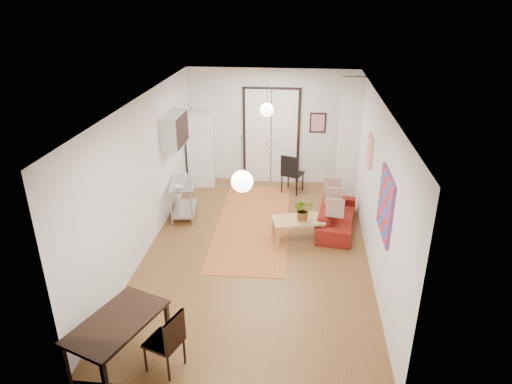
# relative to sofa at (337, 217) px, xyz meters

# --- Properties ---
(floor) EXTENTS (7.00, 7.00, 0.00)m
(floor) POSITION_rel_sofa_xyz_m (-1.57, -1.04, -0.26)
(floor) COLOR brown
(floor) RESTS_ON ground
(ceiling) EXTENTS (4.20, 7.00, 0.02)m
(ceiling) POSITION_rel_sofa_xyz_m (-1.57, -1.04, 2.64)
(ceiling) COLOR white
(ceiling) RESTS_ON wall_back
(wall_back) EXTENTS (4.20, 0.02, 2.90)m
(wall_back) POSITION_rel_sofa_xyz_m (-1.57, 2.46, 1.19)
(wall_back) COLOR silver
(wall_back) RESTS_ON floor
(wall_front) EXTENTS (4.20, 0.02, 2.90)m
(wall_front) POSITION_rel_sofa_xyz_m (-1.57, -4.54, 1.19)
(wall_front) COLOR silver
(wall_front) RESTS_ON floor
(wall_left) EXTENTS (0.02, 7.00, 2.90)m
(wall_left) POSITION_rel_sofa_xyz_m (-3.67, -1.04, 1.19)
(wall_left) COLOR silver
(wall_left) RESTS_ON floor
(wall_right) EXTENTS (0.02, 7.00, 2.90)m
(wall_right) POSITION_rel_sofa_xyz_m (0.53, -1.04, 1.19)
(wall_right) COLOR silver
(wall_right) RESTS_ON floor
(double_doors) EXTENTS (1.44, 0.06, 2.50)m
(double_doors) POSITION_rel_sofa_xyz_m (-1.57, 2.42, 0.94)
(double_doors) COLOR silver
(double_doors) RESTS_ON wall_back
(stub_partition) EXTENTS (0.50, 0.10, 2.90)m
(stub_partition) POSITION_rel_sofa_xyz_m (0.28, 1.51, 1.19)
(stub_partition) COLOR silver
(stub_partition) RESTS_ON floor
(wall_cabinet) EXTENTS (0.35, 1.00, 0.70)m
(wall_cabinet) POSITION_rel_sofa_xyz_m (-3.49, 0.46, 1.64)
(wall_cabinet) COLOR silver
(wall_cabinet) RESTS_ON wall_left
(painting_popart) EXTENTS (0.05, 1.00, 1.00)m
(painting_popart) POSITION_rel_sofa_xyz_m (0.50, -2.29, 1.39)
(painting_popart) COLOR red
(painting_popart) RESTS_ON wall_right
(painting_abstract) EXTENTS (0.05, 0.50, 0.60)m
(painting_abstract) POSITION_rel_sofa_xyz_m (0.50, -0.24, 1.54)
(painting_abstract) COLOR #F6EDCD
(painting_abstract) RESTS_ON wall_right
(poster_back) EXTENTS (0.40, 0.03, 0.50)m
(poster_back) POSITION_rel_sofa_xyz_m (-0.42, 2.43, 1.34)
(poster_back) COLOR red
(poster_back) RESTS_ON wall_back
(print_left) EXTENTS (0.03, 0.44, 0.54)m
(print_left) POSITION_rel_sofa_xyz_m (-3.64, 0.96, 1.69)
(print_left) COLOR #955D3E
(print_left) RESTS_ON wall_left
(pendant_back) EXTENTS (0.30, 0.30, 0.80)m
(pendant_back) POSITION_rel_sofa_xyz_m (-1.57, 0.96, 1.99)
(pendant_back) COLOR white
(pendant_back) RESTS_ON ceiling
(pendant_front) EXTENTS (0.30, 0.30, 0.80)m
(pendant_front) POSITION_rel_sofa_xyz_m (-1.57, -3.04, 1.99)
(pendant_front) COLOR white
(pendant_front) RESTS_ON ceiling
(kilim_rug) EXTENTS (1.59, 4.03, 0.01)m
(kilim_rug) POSITION_rel_sofa_xyz_m (-1.77, -0.02, -0.25)
(kilim_rug) COLOR #C76B31
(kilim_rug) RESTS_ON floor
(sofa) EXTENTS (1.85, 0.93, 0.52)m
(sofa) POSITION_rel_sofa_xyz_m (0.00, 0.00, 0.00)
(sofa) COLOR maroon
(sofa) RESTS_ON floor
(coffee_table) EXTENTS (1.12, 0.81, 0.45)m
(coffee_table) POSITION_rel_sofa_xyz_m (-0.81, -0.57, 0.13)
(coffee_table) COLOR tan
(coffee_table) RESTS_ON floor
(potted_plant) EXTENTS (0.43, 0.47, 0.44)m
(potted_plant) POSITION_rel_sofa_xyz_m (-0.71, -0.57, 0.41)
(potted_plant) COLOR #34612B
(potted_plant) RESTS_ON coffee_table
(kitchen_counter) EXTENTS (0.65, 1.09, 0.79)m
(kitchen_counter) POSITION_rel_sofa_xyz_m (-3.32, 0.23, 0.23)
(kitchen_counter) COLOR #BABDBF
(kitchen_counter) RESTS_ON floor
(bowl) EXTENTS (0.23, 0.23, 0.05)m
(bowl) POSITION_rel_sofa_xyz_m (-3.32, -0.07, 0.56)
(bowl) COLOR silver
(bowl) RESTS_ON kitchen_counter
(soap_bottle) EXTENTS (0.09, 0.09, 0.16)m
(soap_bottle) POSITION_rel_sofa_xyz_m (-3.32, 0.48, 0.61)
(soap_bottle) COLOR teal
(soap_bottle) RESTS_ON kitchen_counter
(fridge) EXTENTS (0.73, 0.73, 1.84)m
(fridge) POSITION_rel_sofa_xyz_m (-3.32, 2.11, 0.66)
(fridge) COLOR white
(fridge) RESTS_ON floor
(dining_table) EXTENTS (1.15, 1.48, 0.72)m
(dining_table) POSITION_rel_sofa_xyz_m (-3.07, -4.19, 0.38)
(dining_table) COLOR black
(dining_table) RESTS_ON floor
(dining_chair_near) EXTENTS (0.54, 0.66, 0.89)m
(dining_chair_near) POSITION_rel_sofa_xyz_m (-2.47, -4.10, 0.26)
(dining_chair_near) COLOR #361C11
(dining_chair_near) RESTS_ON floor
(dining_chair_far) EXTENTS (0.54, 0.66, 0.89)m
(dining_chair_far) POSITION_rel_sofa_xyz_m (-2.47, -4.10, 0.26)
(dining_chair_far) COLOR #361C11
(dining_chair_far) RESTS_ON floor
(black_side_chair) EXTENTS (0.59, 0.60, 0.99)m
(black_side_chair) POSITION_rel_sofa_xyz_m (-0.99, 1.87, 0.32)
(black_side_chair) COLOR black
(black_side_chair) RESTS_ON floor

